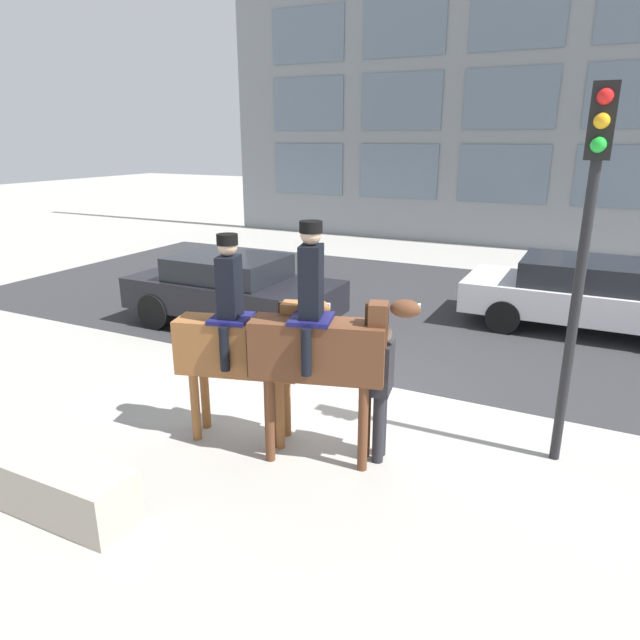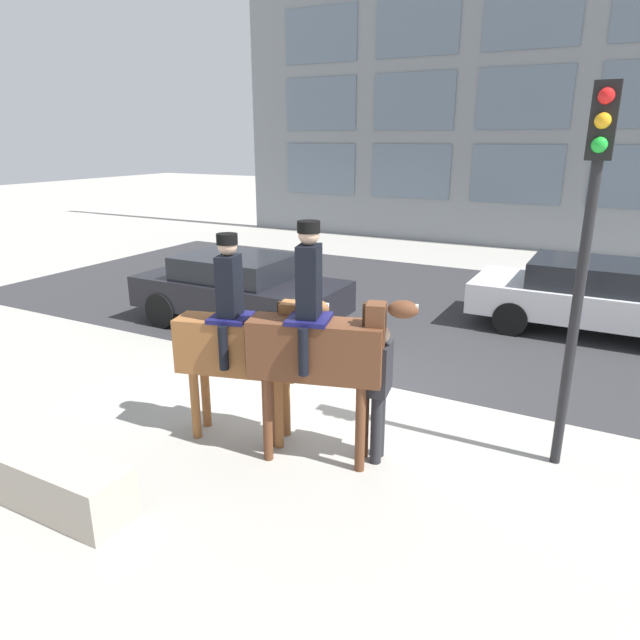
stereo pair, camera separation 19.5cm
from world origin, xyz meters
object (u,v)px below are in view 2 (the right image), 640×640
object	(u,v)px
planter_ledge	(38,475)
street_car_far_lane	(598,296)
pedestrian_bystander	(378,383)
mounted_horse_lead	(240,340)
street_car_near_lane	(239,288)
traffic_light	(589,224)
mounted_horse_companion	(318,344)

from	to	relation	value
planter_ledge	street_car_far_lane	bearing A→B (deg)	61.22
pedestrian_bystander	street_car_far_lane	size ratio (longest dim) A/B	0.35
mounted_horse_lead	planter_ledge	bearing A→B (deg)	-133.32
pedestrian_bystander	street_car_near_lane	bearing A→B (deg)	-47.71
street_car_far_lane	traffic_light	size ratio (longest dim) A/B	1.13
mounted_horse_lead	street_car_near_lane	xyz separation A→B (m)	(-2.64, 3.58, -0.52)
traffic_light	planter_ledge	xyz separation A→B (m)	(-4.56, -3.23, -2.44)
pedestrian_bystander	planter_ledge	distance (m)	3.65
street_car_far_lane	mounted_horse_lead	bearing A→B (deg)	-119.06
mounted_horse_lead	mounted_horse_companion	world-z (taller)	mounted_horse_companion
street_car_far_lane	street_car_near_lane	bearing A→B (deg)	-155.62
mounted_horse_lead	traffic_light	world-z (taller)	traffic_light
traffic_light	planter_ledge	bearing A→B (deg)	-144.75
mounted_horse_companion	pedestrian_bystander	size ratio (longest dim) A/B	1.68
street_car_near_lane	traffic_light	xyz separation A→B (m)	(6.12, -2.41, 1.97)
mounted_horse_lead	pedestrian_bystander	distance (m)	1.69
pedestrian_bystander	planter_ledge	world-z (taller)	pedestrian_bystander
street_car_near_lane	street_car_far_lane	bearing A→B (deg)	24.38
pedestrian_bystander	traffic_light	world-z (taller)	traffic_light
traffic_light	planter_ledge	world-z (taller)	traffic_light
mounted_horse_companion	planter_ledge	world-z (taller)	mounted_horse_companion
street_car_near_lane	traffic_light	distance (m)	6.86
mounted_horse_lead	mounted_horse_companion	size ratio (longest dim) A/B	0.92
street_car_near_lane	pedestrian_bystander	bearing A→B (deg)	-37.69
mounted_horse_lead	traffic_light	bearing A→B (deg)	3.25
mounted_horse_companion	street_car_near_lane	distance (m)	5.19
mounted_horse_companion	street_car_near_lane	world-z (taller)	mounted_horse_companion
mounted_horse_companion	planter_ledge	size ratio (longest dim) A/B	1.24
planter_ledge	mounted_horse_companion	bearing A→B (deg)	43.67
pedestrian_bystander	street_car_far_lane	xyz separation A→B (m)	(1.91, 6.11, -0.23)
street_car_far_lane	traffic_light	distance (m)	5.58
pedestrian_bystander	traffic_light	xyz separation A→B (m)	(1.84, 0.90, 1.76)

